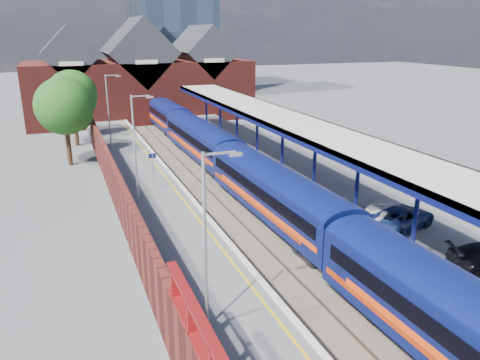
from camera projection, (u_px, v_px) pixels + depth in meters
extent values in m
plane|color=#5B5B5E|center=(197.00, 170.00, 41.97)|extent=(240.00, 240.00, 0.00)
cube|color=#473D33|center=(236.00, 207.00, 33.08)|extent=(6.00, 76.00, 0.06)
cube|color=slate|center=(206.00, 210.00, 32.29)|extent=(0.07, 76.00, 0.14)
cube|color=slate|center=(226.00, 208.00, 32.79)|extent=(0.07, 76.00, 0.14)
cube|color=slate|center=(246.00, 205.00, 33.32)|extent=(0.07, 76.00, 0.14)
cube|color=slate|center=(265.00, 202.00, 33.82)|extent=(0.07, 76.00, 0.14)
cube|color=#565659|center=(159.00, 212.00, 31.05)|extent=(5.00, 76.00, 1.00)
cube|color=#565659|center=(311.00, 191.00, 35.00)|extent=(6.00, 76.00, 1.00)
cube|color=silver|center=(193.00, 200.00, 31.70)|extent=(0.30, 76.00, 0.05)
cube|color=silver|center=(277.00, 189.00, 33.86)|extent=(0.30, 76.00, 0.05)
cube|color=yellow|center=(184.00, 201.00, 31.50)|extent=(0.14, 76.00, 0.01)
cube|color=#0B1450|center=(275.00, 194.00, 30.22)|extent=(3.11, 16.05, 2.50)
cube|color=#0B1450|center=(276.00, 175.00, 29.84)|extent=(3.11, 16.05, 0.60)
cube|color=#0B1450|center=(201.00, 140.00, 44.97)|extent=(3.11, 16.05, 2.50)
cube|color=#0B1450|center=(201.00, 128.00, 44.59)|extent=(3.11, 16.05, 0.60)
cube|color=#0B1450|center=(164.00, 113.00, 59.71)|extent=(3.11, 16.05, 2.50)
cube|color=#0B1450|center=(164.00, 103.00, 59.33)|extent=(3.11, 16.05, 0.60)
cube|color=black|center=(214.00, 158.00, 36.97)|extent=(0.04, 60.54, 0.70)
cube|color=#FB4510|center=(214.00, 168.00, 37.21)|extent=(0.03, 55.27, 0.30)
cube|color=#A92D0B|center=(214.00, 171.00, 37.28)|extent=(0.03, 55.27, 0.30)
cube|color=black|center=(156.00, 118.00, 65.17)|extent=(2.00, 2.40, 0.60)
cylinder|color=#0D1350|center=(416.00, 218.00, 23.21)|extent=(0.24, 0.24, 4.20)
cylinder|color=#0D1350|center=(357.00, 188.00, 27.65)|extent=(0.24, 0.24, 4.20)
cylinder|color=#0D1350|center=(314.00, 166.00, 32.09)|extent=(0.24, 0.24, 4.20)
cylinder|color=#0D1350|center=(282.00, 150.00, 36.53)|extent=(0.24, 0.24, 4.20)
cylinder|color=#0D1350|center=(257.00, 137.00, 40.97)|extent=(0.24, 0.24, 4.20)
cylinder|color=#0D1350|center=(237.00, 126.00, 45.41)|extent=(0.24, 0.24, 4.20)
cylinder|color=#0D1350|center=(220.00, 118.00, 49.86)|extent=(0.24, 0.24, 4.20)
cylinder|color=#0D1350|center=(206.00, 111.00, 54.30)|extent=(0.24, 0.24, 4.20)
cube|color=beige|center=(295.00, 123.00, 35.13)|extent=(4.50, 52.00, 0.25)
cube|color=#0D1350|center=(269.00, 127.00, 34.44)|extent=(0.20, 52.00, 0.55)
cube|color=#0D1350|center=(320.00, 123.00, 35.92)|extent=(0.20, 52.00, 0.55)
cylinder|color=#A5A8AA|center=(205.00, 245.00, 17.05)|extent=(0.12, 0.12, 7.00)
cube|color=#A5A8AA|center=(219.00, 153.00, 16.22)|extent=(1.20, 0.08, 0.08)
cube|color=#A5A8AA|center=(236.00, 154.00, 16.46)|extent=(0.45, 0.18, 0.12)
cylinder|color=#A5A8AA|center=(135.00, 148.00, 31.26)|extent=(0.12, 0.12, 7.00)
cube|color=#A5A8AA|center=(140.00, 96.00, 30.43)|extent=(1.20, 0.08, 0.08)
cube|color=#A5A8AA|center=(150.00, 97.00, 30.67)|extent=(0.45, 0.18, 0.12)
cylinder|color=#A5A8AA|center=(108.00, 111.00, 45.47)|extent=(0.12, 0.12, 7.00)
cube|color=#A5A8AA|center=(112.00, 75.00, 44.64)|extent=(1.20, 0.08, 0.08)
cube|color=#A5A8AA|center=(118.00, 76.00, 44.88)|extent=(0.45, 0.18, 0.12)
cylinder|color=#A5A8AA|center=(153.00, 170.00, 34.24)|extent=(0.08, 0.08, 2.50)
cube|color=#0C194C|center=(152.00, 156.00, 33.92)|extent=(0.55, 0.06, 0.35)
cube|color=maroon|center=(131.00, 224.00, 24.25)|extent=(0.35, 50.00, 2.80)
cube|color=maroon|center=(193.00, 319.00, 13.01)|extent=(0.30, 0.12, 1.00)
cube|color=maroon|center=(176.00, 284.00, 14.78)|extent=(0.30, 0.12, 1.00)
cube|color=maroon|center=(140.00, 90.00, 65.63)|extent=(30.00, 12.00, 8.00)
cube|color=#232328|center=(69.00, 53.00, 60.95)|extent=(7.13, 12.00, 7.13)
cube|color=#232328|center=(138.00, 52.00, 64.04)|extent=(9.16, 12.00, 9.16)
cube|color=#232328|center=(201.00, 51.00, 67.14)|extent=(7.13, 12.00, 7.13)
cube|color=beige|center=(71.00, 64.00, 55.88)|extent=(2.80, 0.15, 0.50)
cube|color=beige|center=(147.00, 62.00, 58.97)|extent=(2.80, 0.15, 0.50)
cube|color=beige|center=(214.00, 60.00, 62.07)|extent=(2.80, 0.15, 0.50)
cylinder|color=#382314|center=(68.00, 144.00, 43.08)|extent=(0.44, 0.44, 4.00)
sphere|color=#1E4C14|center=(64.00, 106.00, 42.02)|extent=(5.20, 5.20, 5.20)
sphere|color=#1E4C14|center=(75.00, 114.00, 42.06)|extent=(3.20, 3.20, 3.20)
cylinder|color=#382314|center=(76.00, 127.00, 50.53)|extent=(0.44, 0.44, 4.00)
sphere|color=#1E4C14|center=(72.00, 95.00, 49.47)|extent=(5.20, 5.20, 5.20)
sphere|color=#1E4C14|center=(81.00, 102.00, 49.51)|extent=(3.20, 3.20, 3.20)
imported|color=#A9A8AD|center=(387.00, 214.00, 27.64)|extent=(4.04, 2.51, 1.26)
imported|color=navy|center=(401.00, 217.00, 27.08)|extent=(5.08, 3.44, 1.29)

